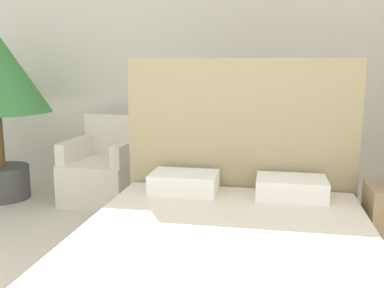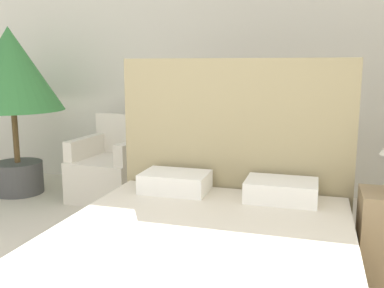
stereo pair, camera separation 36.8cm
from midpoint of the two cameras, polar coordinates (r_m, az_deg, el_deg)
name	(u,v)px [view 2 (the right image)]	position (r m, az deg, el deg)	size (l,w,h in m)	color
wall_back	(205,57)	(4.74, 3.97, 11.54)	(10.00, 0.06, 2.90)	silver
bed	(203,258)	(2.52, 5.78, -14.96)	(1.71, 1.96, 1.41)	#8C7A5B
armchair_near_window_left	(111,172)	(4.46, -8.43, -3.74)	(0.71, 0.73, 0.84)	silver
armchair_near_window_right	(215,180)	(4.13, 5.59, -4.81)	(0.74, 0.77, 0.84)	silver
potted_palm	(11,79)	(4.76, -20.94, 8.14)	(1.04, 1.04, 1.75)	#4C4C4C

